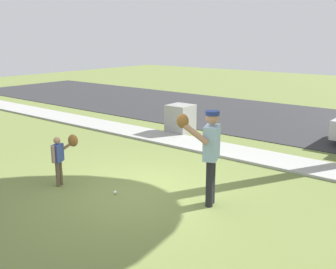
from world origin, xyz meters
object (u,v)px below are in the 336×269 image
Objects in this scene: person_adult at (209,148)px; person_child at (62,153)px; baseball at (115,192)px; utility_cabinet at (180,119)px.

person_adult reaches higher than person_child.
person_child is at bearing -0.95° from person_adult.
person_child is (-2.93, -1.08, -0.40)m from person_adult.
baseball is 5.40m from utility_cabinet.
person_child is 5.38m from utility_cabinet.
person_child is 1.42m from baseball.
person_adult is 24.11× the size of baseball.
person_adult is at bearing -0.95° from person_child.
utility_cabinet is at bearing 78.41° from person_child.
person_adult is at bearing -47.83° from utility_cabinet.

